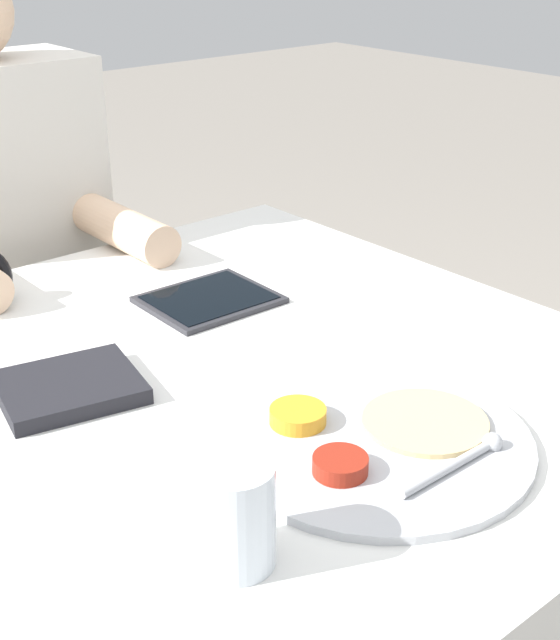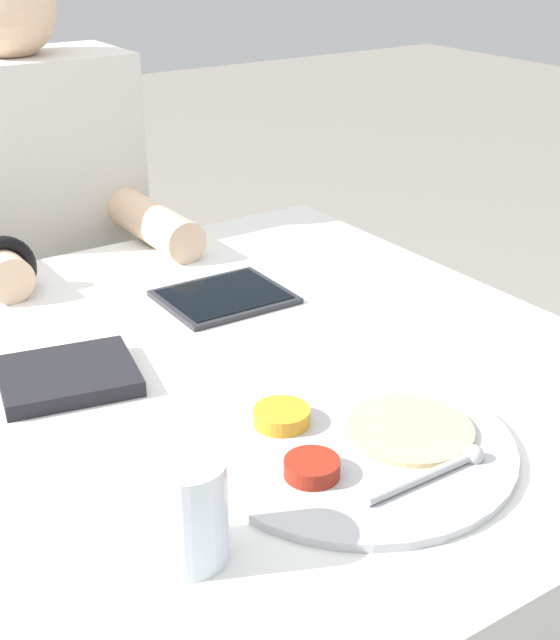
% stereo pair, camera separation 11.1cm
% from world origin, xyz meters
% --- Properties ---
extents(dining_table, '(1.07, 1.00, 0.74)m').
position_xyz_m(dining_table, '(0.00, 0.00, 0.37)').
color(dining_table, silver).
rests_on(dining_table, ground_plane).
extents(thali_tray, '(0.34, 0.34, 0.03)m').
position_xyz_m(thali_tray, '(0.08, -0.24, 0.74)').
color(thali_tray, '#B7BABF').
rests_on(thali_tray, dining_table).
extents(red_notebook, '(0.19, 0.17, 0.02)m').
position_xyz_m(red_notebook, '(-0.12, 0.07, 0.74)').
color(red_notebook, silver).
rests_on(red_notebook, dining_table).
extents(tablet_device, '(0.18, 0.16, 0.01)m').
position_xyz_m(tablet_device, '(0.17, 0.19, 0.74)').
color(tablet_device, '#28282D').
rests_on(tablet_device, dining_table).
extents(person_diner, '(0.39, 0.44, 1.20)m').
position_xyz_m(person_diner, '(0.05, 0.67, 0.56)').
color(person_diner, black).
rests_on(person_diner, ground_plane).
extents(drinking_glass, '(0.07, 0.07, 0.10)m').
position_xyz_m(drinking_glass, '(-0.15, -0.29, 0.79)').
color(drinking_glass, silver).
rests_on(drinking_glass, dining_table).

